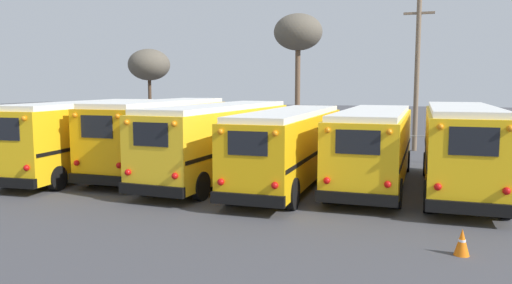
# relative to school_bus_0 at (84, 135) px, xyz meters

# --- Properties ---
(ground_plane) EXTENTS (160.00, 160.00, 0.00)m
(ground_plane) POSITION_rel_school_bus_0_xyz_m (7.99, 0.45, -1.77)
(ground_plane) COLOR #424247
(school_bus_0) EXTENTS (3.08, 10.08, 3.28)m
(school_bus_0) POSITION_rel_school_bus_0_xyz_m (0.00, 0.00, 0.00)
(school_bus_0) COLOR yellow
(school_bus_0) RESTS_ON ground
(school_bus_1) EXTENTS (2.60, 9.81, 3.33)m
(school_bus_1) POSITION_rel_school_bus_0_xyz_m (3.20, 1.37, 0.03)
(school_bus_1) COLOR #E5A00C
(school_bus_1) RESTS_ON ground
(school_bus_2) EXTENTS (3.11, 10.93, 3.21)m
(school_bus_2) POSITION_rel_school_bus_0_xyz_m (6.39, 0.76, -0.02)
(school_bus_2) COLOR yellow
(school_bus_2) RESTS_ON ground
(school_bus_3) EXTENTS (2.45, 10.54, 3.03)m
(school_bus_3) POSITION_rel_school_bus_0_xyz_m (9.59, 0.31, -0.11)
(school_bus_3) COLOR #EAAA0F
(school_bus_3) RESTS_ON ground
(school_bus_4) EXTENTS (2.70, 10.05, 3.06)m
(school_bus_4) POSITION_rel_school_bus_0_xyz_m (12.79, 1.33, -0.10)
(school_bus_4) COLOR yellow
(school_bus_4) RESTS_ON ground
(school_bus_5) EXTENTS (2.52, 9.66, 3.27)m
(school_bus_5) POSITION_rel_school_bus_0_xyz_m (15.99, 0.85, 0.01)
(school_bus_5) COLOR yellow
(school_bus_5) RESTS_ON ground
(utility_pole) EXTENTS (1.80, 0.29, 9.45)m
(utility_pole) POSITION_rel_school_bus_0_xyz_m (14.24, 13.07, 3.10)
(utility_pole) COLOR #75604C
(utility_pole) RESTS_ON ground
(bare_tree_0) EXTENTS (3.10, 3.10, 6.70)m
(bare_tree_0) POSITION_rel_school_bus_0_xyz_m (-4.73, 13.99, 3.72)
(bare_tree_0) COLOR #473323
(bare_tree_0) RESTS_ON ground
(bare_tree_1) EXTENTS (3.66, 3.66, 9.37)m
(bare_tree_1) POSITION_rel_school_bus_0_xyz_m (5.56, 18.26, 6.10)
(bare_tree_1) COLOR brown
(bare_tree_1) RESTS_ON ground
(fence_line) EXTENTS (24.05, 0.06, 1.42)m
(fence_line) POSITION_rel_school_bus_0_xyz_m (7.99, 8.09, -0.79)
(fence_line) COLOR #939399
(fence_line) RESTS_ON ground
(traffic_cone) EXTENTS (0.36, 0.36, 0.65)m
(traffic_cone) POSITION_rel_school_bus_0_xyz_m (15.58, -6.56, -1.45)
(traffic_cone) COLOR orange
(traffic_cone) RESTS_ON ground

